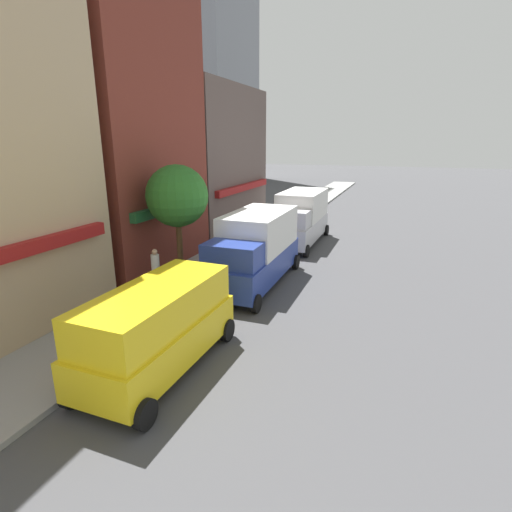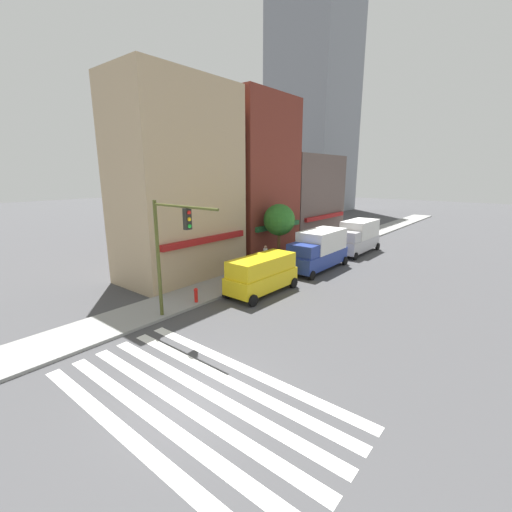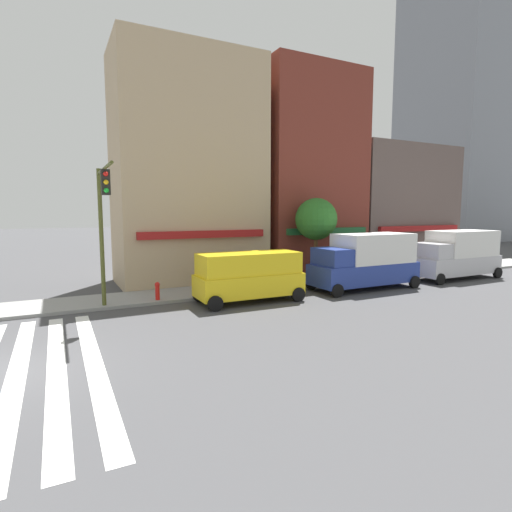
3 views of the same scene
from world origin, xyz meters
The scene contains 12 objects.
sidewalk_left centered at (0.00, 7.50, 0.07)m, with size 120.00×3.00×0.15m.
storefront_row centered at (16.47, 11.50, 6.13)m, with size 25.62×5.30×13.68m.
tower_distant centered at (56.57, 28.80, 21.63)m, with size 14.72×13.60×43.26m.
traffic_signal centered at (3.34, 5.39, 4.14)m, with size 0.32×4.43×6.07m.
van_yellow centered at (9.62, 4.70, 1.29)m, with size 5.03×2.22×2.34m.
box_truck_blue centered at (16.72, 4.70, 1.59)m, with size 6.22×2.42×3.04m.
box_truck_silver centered at (24.18, 4.70, 1.59)m, with size 6.22×2.42×3.04m.
pedestrian_green_top centered at (20.49, 7.62, 1.07)m, with size 0.32×0.32×1.77m.
pedestrian_red_jacket centered at (20.70, 7.48, 1.07)m, with size 0.32×0.32×1.77m.
pedestrian_white_shirt centered at (14.05, 7.82, 1.07)m, with size 0.32×0.32×1.77m.
fire_hydrant centered at (5.69, 6.40, 0.61)m, with size 0.24×0.24×0.84m.
street_tree centered at (15.37, 7.50, 3.78)m, with size 2.48×2.48×4.90m.
Camera 3 is at (1.57, -11.99, 4.27)m, focal length 28.00 mm.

